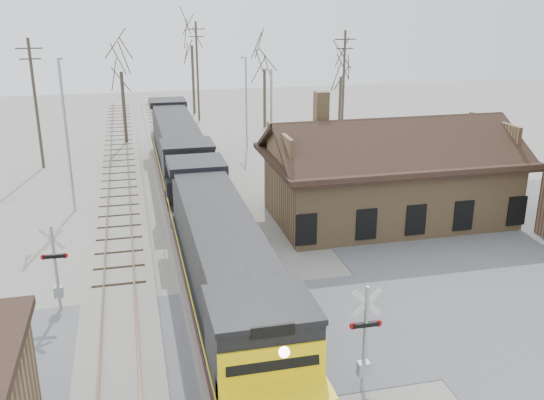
% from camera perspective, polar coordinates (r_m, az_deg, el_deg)
% --- Properties ---
extents(ground, '(140.00, 140.00, 0.00)m').
position_cam_1_polar(ground, '(25.50, -3.76, -12.99)').
color(ground, '#AAA499').
rests_on(ground, ground).
extents(road, '(60.00, 9.00, 0.03)m').
position_cam_1_polar(road, '(25.49, -3.76, -12.96)').
color(road, '#5A5A5F').
rests_on(road, ground).
extents(track_main, '(3.40, 90.00, 0.24)m').
position_cam_1_polar(track_main, '(38.94, -7.58, -1.49)').
color(track_main, '#AAA499').
rests_on(track_main, ground).
extents(track_siding, '(3.40, 90.00, 0.24)m').
position_cam_1_polar(track_siding, '(38.80, -14.19, -1.99)').
color(track_siding, '#AAA499').
rests_on(track_siding, ground).
extents(depot, '(15.20, 9.31, 7.90)m').
position_cam_1_polar(depot, '(38.44, 10.84, 1.75)').
color(depot, '#98764E').
rests_on(depot, ground).
extents(locomotive_lead, '(3.17, 21.20, 4.71)m').
position_cam_1_polar(locomotive_lead, '(25.65, -4.47, -6.52)').
color(locomotive_lead, black).
rests_on(locomotive_lead, ground).
extents(locomotive_trailing, '(3.17, 21.20, 4.46)m').
position_cam_1_polar(locomotive_trailing, '(45.89, -8.81, 4.70)').
color(locomotive_trailing, black).
rests_on(locomotive_trailing, ground).
extents(crossbuck_near, '(1.18, 0.31, 4.13)m').
position_cam_1_polar(crossbuck_near, '(21.78, 8.72, -13.22)').
color(crossbuck_near, '#A5A8AD').
rests_on(crossbuck_near, ground).
extents(crossbuck_far, '(1.15, 0.30, 4.03)m').
position_cam_1_polar(crossbuck_far, '(28.36, -19.65, -6.36)').
color(crossbuck_far, '#A5A8AD').
rests_on(crossbuck_far, ground).
extents(streetlight_a, '(0.25, 2.04, 9.83)m').
position_cam_1_polar(streetlight_a, '(40.47, -18.82, 6.39)').
color(streetlight_a, '#A5A8AD').
rests_on(streetlight_a, ground).
extents(streetlight_b, '(0.25, 2.04, 8.52)m').
position_cam_1_polar(streetlight_b, '(44.22, -0.12, 7.47)').
color(streetlight_b, '#A5A8AD').
rests_on(streetlight_b, ground).
extents(streetlight_c, '(0.25, 2.04, 8.24)m').
position_cam_1_polar(streetlight_c, '(55.85, -2.47, 9.65)').
color(streetlight_c, '#A5A8AD').
rests_on(streetlight_c, ground).
extents(utility_pole_a, '(2.00, 0.24, 10.34)m').
position_cam_1_polar(utility_pole_a, '(52.10, -21.36, 8.59)').
color(utility_pole_a, '#382D23').
rests_on(utility_pole_a, ground).
extents(utility_pole_b, '(2.00, 0.24, 10.80)m').
position_cam_1_polar(utility_pole_b, '(68.76, -7.03, 12.05)').
color(utility_pole_b, '#382D23').
rests_on(utility_pole_b, ground).
extents(utility_pole_c, '(2.00, 0.24, 10.47)m').
position_cam_1_polar(utility_pole_c, '(57.20, 6.73, 10.58)').
color(utility_pole_c, '#382D23').
rests_on(utility_pole_c, ground).
extents(tree_b, '(4.51, 4.51, 11.04)m').
position_cam_1_polar(tree_b, '(58.56, -14.10, 12.71)').
color(tree_b, '#382D23').
rests_on(tree_b, ground).
extents(tree_c, '(5.30, 5.30, 12.98)m').
position_cam_1_polar(tree_c, '(72.97, -7.61, 15.25)').
color(tree_c, '#382D23').
rests_on(tree_c, ground).
extents(tree_d, '(4.15, 4.15, 10.16)m').
position_cam_1_polar(tree_d, '(64.46, -0.72, 13.18)').
color(tree_d, '#382D23').
rests_on(tree_d, ground).
extents(tree_e, '(3.74, 3.74, 9.15)m').
position_cam_1_polar(tree_e, '(62.84, 6.53, 12.26)').
color(tree_e, '#382D23').
rests_on(tree_e, ground).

